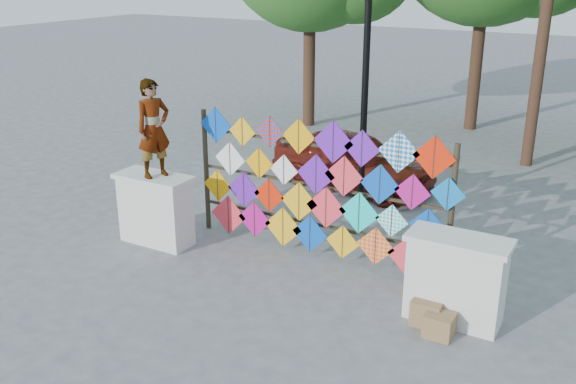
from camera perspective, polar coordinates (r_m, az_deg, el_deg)
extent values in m
plane|color=gray|center=(10.62, 0.45, -7.06)|extent=(80.00, 80.00, 0.00)
cube|color=silver|center=(11.68, -11.67, -1.69)|extent=(1.30, 0.55, 1.20)
cube|color=silver|center=(11.46, -11.89, 1.28)|extent=(1.40, 0.65, 0.08)
cube|color=silver|center=(9.29, 14.65, -7.76)|extent=(1.30, 0.55, 1.20)
cube|color=silver|center=(9.02, 15.00, -4.15)|extent=(1.40, 0.65, 0.08)
cylinder|color=#2E281A|center=(11.98, -7.28, 1.91)|extent=(0.09, 0.09, 2.30)
cylinder|color=#2E281A|center=(10.04, 14.29, -2.14)|extent=(0.09, 0.09, 2.30)
cube|color=#2E281A|center=(11.03, 2.50, -2.87)|extent=(4.60, 0.04, 0.04)
cube|color=#2E281A|center=(10.78, 2.56, 0.56)|extent=(4.60, 0.04, 0.04)
cube|color=#2E281A|center=(10.57, 2.61, 4.15)|extent=(4.60, 0.04, 0.04)
cube|color=blue|center=(11.51, -6.44, 5.94)|extent=(0.67, 0.01, 0.67)
cube|color=#2E281A|center=(11.50, -6.48, 5.93)|extent=(0.01, 0.01, 0.65)
cube|color=yellow|center=(11.20, -4.08, 5.39)|extent=(0.54, 0.01, 0.54)
cube|color=#2E281A|center=(11.19, -4.11, 5.38)|extent=(0.01, 0.01, 0.53)
cube|color=blue|center=(10.89, -1.61, 5.38)|extent=(0.55, 0.01, 0.55)
cube|color=#2E281A|center=(10.88, -1.64, 5.36)|extent=(0.01, 0.01, 0.54)
cube|color=#FCA50A|center=(10.62, 0.96, 4.96)|extent=(0.61, 0.01, 0.61)
cube|color=#2E281A|center=(10.61, 0.93, 4.94)|extent=(0.01, 0.01, 0.60)
cube|color=#6819BE|center=(10.35, 4.04, 4.45)|extent=(0.72, 0.01, 0.72)
cube|color=#2E281A|center=(10.34, 4.01, 4.44)|extent=(0.01, 0.01, 0.71)
cube|color=#6819BE|center=(10.16, 6.58, 3.85)|extent=(0.61, 0.01, 0.61)
cube|color=#2E281A|center=(10.15, 6.56, 3.83)|extent=(0.01, 0.01, 0.60)
cube|color=white|center=(9.94, 9.83, 3.55)|extent=(0.68, 0.01, 0.68)
cube|color=#2E281A|center=(9.93, 9.81, 3.53)|extent=(0.01, 0.01, 0.67)
cube|color=red|center=(9.78, 12.85, 3.02)|extent=(0.68, 0.01, 0.68)
cube|color=#2E281A|center=(9.76, 12.83, 3.01)|extent=(0.01, 0.01, 0.67)
cube|color=white|center=(11.45, -5.16, 2.95)|extent=(0.64, 0.01, 0.64)
cube|color=#2E281A|center=(11.44, -5.20, 2.94)|extent=(0.01, 0.01, 0.62)
cube|color=#FCA50A|center=(11.12, -2.57, 2.59)|extent=(0.56, 0.01, 0.56)
cube|color=#2E281A|center=(11.11, -2.60, 2.57)|extent=(0.01, 0.01, 0.55)
cube|color=white|center=(10.89, -0.36, 1.98)|extent=(0.55, 0.01, 0.55)
cube|color=#2E281A|center=(10.88, -0.39, 1.96)|extent=(0.01, 0.01, 0.54)
cube|color=#6819BE|center=(10.60, 2.51, 1.58)|extent=(0.71, 0.01, 0.71)
cube|color=#2E281A|center=(10.59, 2.48, 1.56)|extent=(0.01, 0.01, 0.69)
cube|color=#FF3747|center=(10.38, 5.00, 1.40)|extent=(0.69, 0.01, 0.69)
cube|color=#2E281A|center=(10.37, 4.97, 1.38)|extent=(0.01, 0.01, 0.68)
cube|color=blue|center=(10.16, 8.15, 0.67)|extent=(0.67, 0.01, 0.67)
cube|color=#2E281A|center=(10.15, 8.13, 0.65)|extent=(0.01, 0.01, 0.66)
cube|color=#C21281|center=(10.00, 10.99, -0.02)|extent=(0.59, 0.01, 0.59)
cube|color=#2E281A|center=(9.99, 10.97, -0.04)|extent=(0.01, 0.01, 0.58)
cube|color=blue|center=(9.83, 14.04, -0.17)|extent=(0.54, 0.01, 0.54)
cube|color=#2E281A|center=(9.82, 14.02, -0.19)|extent=(0.01, 0.01, 0.53)
cube|color=#FCA50A|center=(11.73, -6.26, 0.59)|extent=(0.61, 0.01, 0.61)
cube|color=#2E281A|center=(11.72, -6.29, 0.57)|extent=(0.01, 0.01, 0.60)
cube|color=#6819BE|center=(11.41, -3.95, 0.23)|extent=(0.67, 0.01, 0.67)
cube|color=#2E281A|center=(11.40, -3.98, 0.22)|extent=(0.01, 0.01, 0.66)
cube|color=red|center=(11.15, -1.69, -0.30)|extent=(0.61, 0.01, 0.61)
cube|color=#2E281A|center=(11.14, -1.72, -0.31)|extent=(0.01, 0.01, 0.60)
cube|color=yellow|center=(10.87, 0.99, -0.86)|extent=(0.70, 0.01, 0.70)
cube|color=#2E281A|center=(10.86, 0.96, -0.88)|extent=(0.01, 0.01, 0.69)
cube|color=#FF3747|center=(10.66, 3.40, -1.39)|extent=(0.74, 0.01, 0.74)
cube|color=#2E281A|center=(10.65, 3.37, -1.41)|extent=(0.01, 0.01, 0.72)
cube|color=#0EE1D4|center=(10.42, 6.33, -1.86)|extent=(0.72, 0.01, 0.72)
cube|color=#2E281A|center=(10.41, 6.31, -1.88)|extent=(0.01, 0.01, 0.71)
cube|color=#0EE1D4|center=(10.24, 9.19, -2.54)|extent=(0.56, 0.01, 0.56)
cube|color=#2E281A|center=(10.23, 9.17, -2.56)|extent=(0.01, 0.01, 0.55)
cube|color=blue|center=(10.06, 12.30, -3.02)|extent=(0.61, 0.01, 0.61)
cube|color=#2E281A|center=(10.05, 12.28, -3.04)|extent=(0.01, 0.01, 0.59)
cube|color=#FF3747|center=(11.74, -5.30, -2.04)|extent=(0.75, 0.01, 0.75)
cube|color=#2E281A|center=(11.73, -5.33, -2.05)|extent=(0.01, 0.01, 0.74)
cube|color=#C21281|center=(11.44, -2.99, -2.43)|extent=(0.68, 0.01, 0.68)
cube|color=#2E281A|center=(11.43, -3.03, -2.45)|extent=(0.01, 0.01, 0.67)
cube|color=yellow|center=(11.16, -0.44, -3.12)|extent=(0.74, 0.01, 0.74)
cube|color=#2E281A|center=(11.15, -0.47, -3.15)|extent=(0.01, 0.01, 0.73)
cube|color=blue|center=(10.93, 1.97, -3.73)|extent=(0.68, 0.01, 0.68)
cube|color=#2E281A|center=(10.92, 1.94, -3.75)|extent=(0.01, 0.01, 0.67)
cube|color=yellow|center=(10.70, 4.87, -4.45)|extent=(0.60, 0.01, 0.60)
cube|color=#2E281A|center=(10.69, 4.85, -4.48)|extent=(0.01, 0.01, 0.59)
cube|color=yellow|center=(10.47, 7.78, -4.79)|extent=(0.67, 0.01, 0.67)
cube|color=#2E281A|center=(10.46, 7.75, -4.82)|extent=(0.01, 0.01, 0.66)
cube|color=#FF3747|center=(10.33, 10.54, -5.66)|extent=(0.67, 0.01, 0.67)
cube|color=#2E281A|center=(10.31, 10.52, -5.68)|extent=(0.01, 0.01, 0.66)
cube|color=#25A514|center=(10.19, 13.22, -6.17)|extent=(0.54, 0.01, 0.54)
cube|color=#2E281A|center=(10.18, 13.20, -6.20)|extent=(0.01, 0.01, 0.53)
cylinder|color=#42261C|center=(19.74, 1.90, 11.45)|extent=(0.36, 0.36, 3.85)
cylinder|color=#42261C|center=(20.00, 16.40, 11.18)|extent=(0.36, 0.36, 4.12)
cylinder|color=#42261C|center=(16.57, 21.53, 11.38)|extent=(0.28, 0.28, 5.50)
imported|color=#99999E|center=(11.16, -11.87, 5.53)|extent=(0.59, 0.72, 1.69)
imported|color=maroon|center=(14.37, 5.76, 2.89)|extent=(3.94, 2.09, 1.27)
cylinder|color=black|center=(11.46, 6.73, 6.06)|extent=(0.12, 0.12, 4.20)
cube|color=olive|center=(9.32, 12.32, -10.36)|extent=(0.42, 0.37, 0.37)
cube|color=olive|center=(9.10, 13.30, -11.43)|extent=(0.38, 0.35, 0.32)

